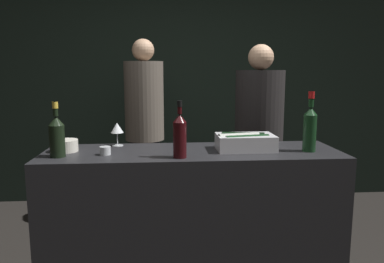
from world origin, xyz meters
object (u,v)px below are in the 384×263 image
(champagne_bottle, at_px, (57,135))
(red_wine_bottle_burgundy, at_px, (310,127))
(wine_glass, at_px, (117,129))
(ice_bin_with_bottles, at_px, (245,141))
(candle_votive, at_px, (105,151))
(red_wine_bottle_black_foil, at_px, (180,135))
(person_in_hoodie, at_px, (145,122))
(person_blond_tee, at_px, (259,136))
(bowl_white, at_px, (66,145))

(champagne_bottle, bearing_deg, red_wine_bottle_burgundy, 1.40)
(wine_glass, xyz_separation_m, champagne_bottle, (-0.31, -0.30, 0.01))
(ice_bin_with_bottles, bearing_deg, candle_votive, -175.09)
(ice_bin_with_bottles, bearing_deg, red_wine_bottle_black_foil, -156.62)
(wine_glass, xyz_separation_m, person_in_hoodie, (0.13, 1.13, -0.11))
(red_wine_bottle_burgundy, distance_m, red_wine_bottle_black_foil, 0.82)
(wine_glass, height_order, person_in_hoodie, person_in_hoodie)
(candle_votive, bearing_deg, ice_bin_with_bottles, 4.91)
(red_wine_bottle_burgundy, height_order, person_blond_tee, person_blond_tee)
(candle_votive, relative_size, champagne_bottle, 0.20)
(red_wine_bottle_black_foil, bearing_deg, ice_bin_with_bottles, 23.38)
(person_in_hoodie, bearing_deg, candle_votive, -83.21)
(red_wine_bottle_burgundy, relative_size, person_in_hoodie, 0.21)
(red_wine_bottle_black_foil, bearing_deg, person_blond_tee, 53.14)
(bowl_white, xyz_separation_m, person_blond_tee, (1.42, 0.73, -0.09))
(bowl_white, distance_m, person_in_hoodie, 1.35)
(champagne_bottle, bearing_deg, wine_glass, 44.48)
(person_blond_tee, bearing_deg, red_wine_bottle_black_foil, -112.44)
(person_in_hoodie, xyz_separation_m, person_blond_tee, (0.99, -0.55, -0.06))
(candle_votive, height_order, red_wine_bottle_burgundy, red_wine_bottle_burgundy)
(person_blond_tee, bearing_deg, wine_glass, -138.45)
(candle_votive, relative_size, person_blond_tee, 0.04)
(candle_votive, distance_m, person_blond_tee, 1.43)
(bowl_white, distance_m, red_wine_bottle_burgundy, 1.53)
(ice_bin_with_bottles, height_order, red_wine_bottle_black_foil, red_wine_bottle_black_foil)
(ice_bin_with_bottles, distance_m, person_in_hoodie, 1.50)
(wine_glass, distance_m, red_wine_bottle_burgundy, 1.25)
(bowl_white, height_order, person_in_hoodie, person_in_hoodie)
(red_wine_bottle_burgundy, relative_size, person_blond_tee, 0.22)
(ice_bin_with_bottles, height_order, champagne_bottle, champagne_bottle)
(ice_bin_with_bottles, distance_m, red_wine_bottle_burgundy, 0.41)
(bowl_white, height_order, champagne_bottle, champagne_bottle)
(ice_bin_with_bottles, relative_size, red_wine_bottle_burgundy, 0.97)
(bowl_white, height_order, red_wine_bottle_burgundy, red_wine_bottle_burgundy)
(ice_bin_with_bottles, relative_size, candle_votive, 5.50)
(wine_glass, bearing_deg, red_wine_bottle_burgundy, -12.34)
(ice_bin_with_bottles, relative_size, red_wine_bottle_black_foil, 1.09)
(red_wine_bottle_burgundy, bearing_deg, person_in_hoodie, 128.16)
(candle_votive, distance_m, red_wine_bottle_burgundy, 1.27)
(red_wine_bottle_burgundy, distance_m, person_blond_tee, 0.87)
(bowl_white, bearing_deg, champagne_bottle, -93.44)
(champagne_bottle, bearing_deg, person_in_hoodie, 73.01)
(champagne_bottle, height_order, red_wine_bottle_burgundy, red_wine_bottle_burgundy)
(ice_bin_with_bottles, height_order, person_blond_tee, person_blond_tee)
(wine_glass, bearing_deg, candle_votive, -98.57)
(wine_glass, height_order, person_blond_tee, person_blond_tee)
(ice_bin_with_bottles, height_order, candle_votive, ice_bin_with_bottles)
(ice_bin_with_bottles, bearing_deg, bowl_white, 177.97)
(ice_bin_with_bottles, height_order, red_wine_bottle_burgundy, red_wine_bottle_burgundy)
(wine_glass, height_order, champagne_bottle, champagne_bottle)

